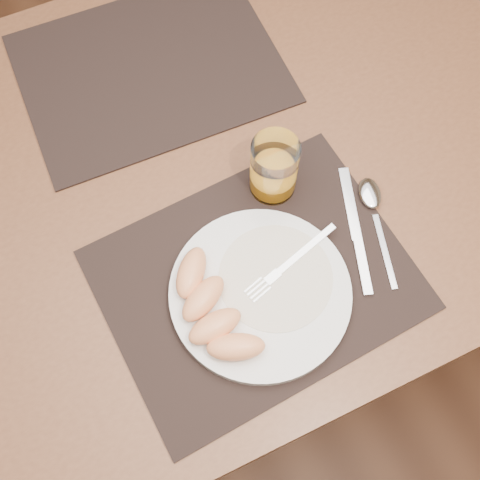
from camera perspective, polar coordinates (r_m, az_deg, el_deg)
name	(u,v)px	position (r m, az deg, el deg)	size (l,w,h in m)	color
ground	(224,301)	(1.69, -1.52, -5.79)	(5.00, 5.00, 0.00)	#58321E
table	(215,185)	(1.08, -2.39, 5.26)	(1.40, 0.90, 0.75)	brown
placemat_near	(256,279)	(0.91, 1.53, -3.75)	(0.45, 0.35, 0.00)	black
placemat_far	(150,69)	(1.12, -8.53, 15.78)	(0.45, 0.35, 0.00)	black
plate	(260,293)	(0.89, 1.93, -5.04)	(0.27, 0.27, 0.02)	white
plate_dressing	(276,277)	(0.89, 3.40, -3.53)	(0.17, 0.17, 0.00)	white
fork	(285,267)	(0.90, 4.24, -2.59)	(0.17, 0.06, 0.00)	silver
knife	(357,240)	(0.95, 11.07, 0.00)	(0.09, 0.21, 0.01)	silver
spoon	(372,202)	(0.98, 12.41, 3.58)	(0.08, 0.19, 0.01)	silver
juice_glass	(274,170)	(0.93, 3.22, 6.67)	(0.07, 0.07, 0.11)	white
grapefruit_wedges	(211,310)	(0.86, -2.77, -6.69)	(0.10, 0.21, 0.03)	#FFA668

